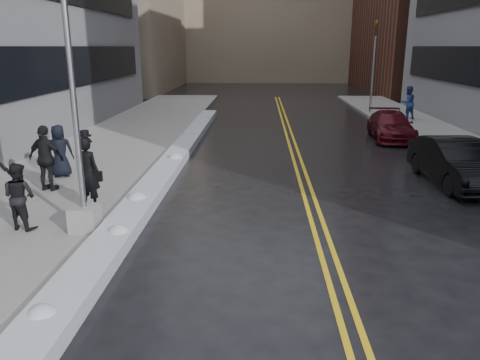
# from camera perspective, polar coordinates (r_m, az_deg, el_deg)

# --- Properties ---
(ground) EXTENTS (160.00, 160.00, 0.00)m
(ground) POSITION_cam_1_polar(r_m,az_deg,el_deg) (9.71, -3.50, -11.62)
(ground) COLOR black
(ground) RESTS_ON ground
(sidewalk_west) EXTENTS (5.50, 50.00, 0.15)m
(sidewalk_west) POSITION_cam_1_polar(r_m,az_deg,el_deg) (20.21, -16.98, 2.65)
(sidewalk_west) COLOR gray
(sidewalk_west) RESTS_ON ground
(lane_line_left) EXTENTS (0.12, 50.00, 0.01)m
(lane_line_left) POSITION_cam_1_polar(r_m,az_deg,el_deg) (19.14, 6.60, 2.31)
(lane_line_left) COLOR gold
(lane_line_left) RESTS_ON ground
(lane_line_right) EXTENTS (0.12, 50.00, 0.01)m
(lane_line_right) POSITION_cam_1_polar(r_m,az_deg,el_deg) (19.16, 7.49, 2.29)
(lane_line_right) COLOR gold
(lane_line_right) RESTS_ON ground
(snow_ridge) EXTENTS (0.90, 30.00, 0.34)m
(snow_ridge) POSITION_cam_1_polar(r_m,az_deg,el_deg) (17.44, -8.86, 1.44)
(snow_ridge) COLOR silver
(snow_ridge) RESTS_ON ground
(building_west_far) EXTENTS (14.00, 22.00, 18.00)m
(building_west_far) POSITION_cam_1_polar(r_m,az_deg,el_deg) (55.25, -15.85, 20.09)
(building_west_far) COLOR gray
(building_west_far) RESTS_ON ground
(lamppost) EXTENTS (0.65, 0.65, 7.62)m
(lamppost) POSITION_cam_1_polar(r_m,az_deg,el_deg) (11.54, -19.27, 5.31)
(lamppost) COLOR gray
(lamppost) RESTS_ON sidewalk_west
(fire_hydrant) EXTENTS (0.26, 0.26, 0.73)m
(fire_hydrant) POSITION_cam_1_polar(r_m,az_deg,el_deg) (20.60, 25.46, 3.38)
(fire_hydrant) COLOR maroon
(fire_hydrant) RESTS_ON sidewalk_east
(traffic_signal) EXTENTS (0.16, 0.20, 6.00)m
(traffic_signal) POSITION_cam_1_polar(r_m,az_deg,el_deg) (33.43, 15.97, 13.52)
(traffic_signal) COLOR gray
(traffic_signal) RESTS_ON sidewalk_east
(pedestrian_fedora) EXTENTS (0.87, 0.72, 2.04)m
(pedestrian_fedora) POSITION_cam_1_polar(r_m,az_deg,el_deg) (13.37, -18.01, 0.79)
(pedestrian_fedora) COLOR black
(pedestrian_fedora) RESTS_ON sidewalk_west
(pedestrian_b) EXTENTS (0.96, 0.84, 1.66)m
(pedestrian_b) POSITION_cam_1_polar(r_m,az_deg,el_deg) (12.58, -25.31, -1.80)
(pedestrian_b) COLOR black
(pedestrian_b) RESTS_ON sidewalk_west
(pedestrian_c) EXTENTS (1.01, 0.80, 1.81)m
(pedestrian_c) POSITION_cam_1_polar(r_m,az_deg,el_deg) (17.14, -21.12, 3.33)
(pedestrian_c) COLOR black
(pedestrian_c) RESTS_ON sidewalk_west
(pedestrian_d) EXTENTS (1.28, 0.76, 2.05)m
(pedestrian_d) POSITION_cam_1_polar(r_m,az_deg,el_deg) (15.59, -22.54, 2.45)
(pedestrian_d) COLOR black
(pedestrian_d) RESTS_ON sidewalk_west
(pedestrian_east) EXTENTS (1.20, 1.09, 2.01)m
(pedestrian_east) POSITION_cam_1_polar(r_m,az_deg,el_deg) (30.90, 19.77, 8.85)
(pedestrian_east) COLOR navy
(pedestrian_east) RESTS_ON sidewalk_east
(car_black) EXTENTS (1.89, 4.76, 1.54)m
(car_black) POSITION_cam_1_polar(r_m,az_deg,el_deg) (17.17, 24.83, 1.96)
(car_black) COLOR black
(car_black) RESTS_ON ground
(car_maroon) EXTENTS (2.27, 4.81, 1.36)m
(car_maroon) POSITION_cam_1_polar(r_m,az_deg,el_deg) (24.69, 17.93, 6.32)
(car_maroon) COLOR #450B12
(car_maroon) RESTS_ON ground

